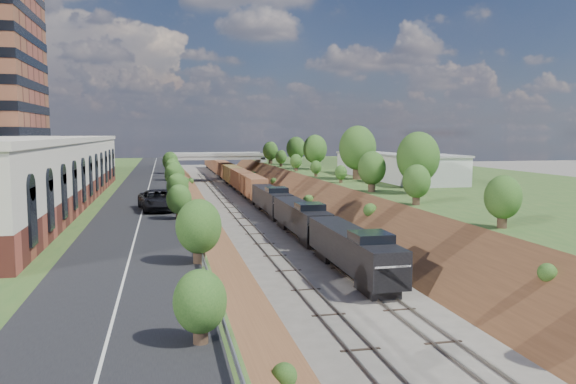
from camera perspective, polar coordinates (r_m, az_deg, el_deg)
name	(u,v)px	position (r m, az deg, el deg)	size (l,w,h in m)	color
platform_left	(21,205)	(86.46, -25.50, -1.17)	(44.00, 180.00, 5.00)	#345A25
platform_right	(453,194)	(96.14, 16.45, -0.17)	(44.00, 180.00, 5.00)	#345A25
embankment_left	(182,217)	(84.57, -10.73, -2.55)	(7.07, 180.00, 7.07)	brown
embankment_right	(325,213)	(87.99, 3.75, -2.12)	(7.07, 180.00, 7.07)	brown
rail_left_track	(238,215)	(85.21, -5.08, -2.34)	(1.58, 180.00, 0.18)	gray
rail_right_track	(272,214)	(86.02, -1.64, -2.24)	(1.58, 180.00, 0.18)	gray
road	(150,184)	(83.97, -13.87, 0.79)	(8.00, 180.00, 0.10)	black
guardrail	(178,180)	(83.73, -11.08, 1.18)	(0.10, 171.00, 0.70)	#99999E
commercial_building	(18,172)	(63.45, -25.78, 1.87)	(14.30, 62.30, 7.00)	brown
overpass	(217,162)	(146.43, -7.23, 3.02)	(24.50, 8.30, 7.40)	gray
white_building_near	(423,170)	(84.31, 13.51, 2.15)	(9.00, 12.00, 4.00)	silver
white_building_far	(366,164)	(104.33, 7.96, 2.86)	(8.00, 10.00, 3.60)	silver
tree_right_large	(418,158)	(70.57, 13.06, 3.38)	(5.25, 5.25, 7.61)	#473323
tree_left_crest	(186,203)	(43.98, -10.32, -1.12)	(2.45, 2.45, 3.55)	#473323
freight_train	(237,177)	(126.71, -5.19, 1.54)	(3.03, 170.37, 4.55)	black
suv	(158,200)	(54.83, -13.10, -0.82)	(3.18, 6.89, 1.91)	black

